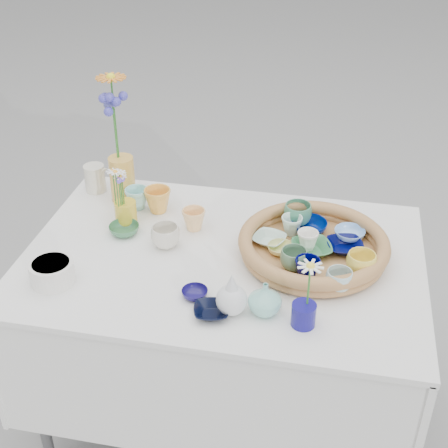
% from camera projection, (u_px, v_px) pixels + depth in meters
% --- Properties ---
extents(ground, '(80.00, 80.00, 0.00)m').
position_uv_depth(ground, '(223.00, 418.00, 2.39)').
color(ground, gray).
extents(display_table, '(1.26, 0.86, 0.77)m').
position_uv_depth(display_table, '(223.00, 418.00, 2.39)').
color(display_table, silver).
rests_on(display_table, ground).
extents(wicker_tray, '(0.47, 0.47, 0.08)m').
position_uv_depth(wicker_tray, '(313.00, 246.00, 1.95)').
color(wicker_tray, '#97653B').
rests_on(wicker_tray, display_table).
extents(tray_ceramic_0, '(0.15, 0.15, 0.04)m').
position_uv_depth(tray_ceramic_0, '(309.00, 227.00, 2.05)').
color(tray_ceramic_0, navy).
rests_on(tray_ceramic_0, wicker_tray).
extents(tray_ceramic_1, '(0.14, 0.14, 0.03)m').
position_uv_depth(tray_ceramic_1, '(345.00, 246.00, 1.97)').
color(tray_ceramic_1, '#02063C').
rests_on(tray_ceramic_1, wicker_tray).
extents(tray_ceramic_2, '(0.12, 0.12, 0.07)m').
position_uv_depth(tray_ceramic_2, '(361.00, 264.00, 1.85)').
color(tray_ceramic_2, '#F9DD51').
rests_on(tray_ceramic_2, wicker_tray).
extents(tray_ceramic_3, '(0.16, 0.16, 0.03)m').
position_uv_depth(tray_ceramic_3, '(311.00, 249.00, 1.95)').
color(tray_ceramic_3, '#387D4D').
rests_on(tray_ceramic_3, wicker_tray).
extents(tray_ceramic_4, '(0.10, 0.10, 0.07)m').
position_uv_depth(tray_ceramic_4, '(294.00, 259.00, 1.87)').
color(tray_ceramic_4, '#578160').
rests_on(tray_ceramic_4, wicker_tray).
extents(tray_ceramic_5, '(0.13, 0.13, 0.03)m').
position_uv_depth(tray_ceramic_5, '(269.00, 240.00, 2.00)').
color(tray_ceramic_5, '#B0D4C4').
rests_on(tray_ceramic_5, wicker_tray).
extents(tray_ceramic_6, '(0.08, 0.08, 0.06)m').
position_uv_depth(tray_ceramic_6, '(292.00, 226.00, 2.03)').
color(tray_ceramic_6, silver).
rests_on(tray_ceramic_6, wicker_tray).
extents(tray_ceramic_7, '(0.08, 0.08, 0.06)m').
position_uv_depth(tray_ceramic_7, '(308.00, 240.00, 1.96)').
color(tray_ceramic_7, white).
rests_on(tray_ceramic_7, wicker_tray).
extents(tray_ceramic_8, '(0.13, 0.13, 0.03)m').
position_uv_depth(tray_ceramic_8, '(349.00, 234.00, 2.02)').
color(tray_ceramic_8, '#8EC3FF').
rests_on(tray_ceramic_8, wicker_tray).
extents(tray_ceramic_9, '(0.09, 0.09, 0.07)m').
position_uv_depth(tray_ceramic_9, '(307.00, 270.00, 1.83)').
color(tray_ceramic_9, '#000040').
rests_on(tray_ceramic_9, wicker_tray).
extents(tray_ceramic_10, '(0.11, 0.11, 0.03)m').
position_uv_depth(tray_ceramic_10, '(281.00, 249.00, 1.95)').
color(tray_ceramic_10, '#E1DB7E').
rests_on(tray_ceramic_10, wicker_tray).
extents(tray_ceramic_11, '(0.09, 0.09, 0.06)m').
position_uv_depth(tray_ceramic_11, '(339.00, 280.00, 1.79)').
color(tray_ceramic_11, '#ACCDCA').
rests_on(tray_ceramic_11, wicker_tray).
extents(tray_ceramic_12, '(0.12, 0.12, 0.07)m').
position_uv_depth(tray_ceramic_12, '(298.00, 214.00, 2.09)').
color(tray_ceramic_12, '#3C805F').
rests_on(tray_ceramic_12, wicker_tray).
extents(loose_ceramic_0, '(0.12, 0.12, 0.09)m').
position_uv_depth(loose_ceramic_0, '(158.00, 200.00, 2.19)').
color(loose_ceramic_0, '#F0AB42').
rests_on(loose_ceramic_0, display_table).
extents(loose_ceramic_1, '(0.10, 0.10, 0.07)m').
position_uv_depth(loose_ceramic_1, '(194.00, 219.00, 2.09)').
color(loose_ceramic_1, '#FFC67D').
rests_on(loose_ceramic_1, display_table).
extents(loose_ceramic_2, '(0.12, 0.12, 0.03)m').
position_uv_depth(loose_ceramic_2, '(124.00, 230.00, 2.08)').
color(loose_ceramic_2, '#356F47').
rests_on(loose_ceramic_2, display_table).
extents(loose_ceramic_3, '(0.12, 0.12, 0.07)m').
position_uv_depth(loose_ceramic_3, '(165.00, 237.00, 2.00)').
color(loose_ceramic_3, beige).
rests_on(loose_ceramic_3, display_table).
extents(loose_ceramic_4, '(0.09, 0.09, 0.02)m').
position_uv_depth(loose_ceramic_4, '(195.00, 293.00, 1.80)').
color(loose_ceramic_4, '#160F52').
rests_on(loose_ceramic_4, display_table).
extents(loose_ceramic_5, '(0.10, 0.10, 0.08)m').
position_uv_depth(loose_ceramic_5, '(137.00, 198.00, 2.21)').
color(loose_ceramic_5, '#9AE1DA').
rests_on(loose_ceramic_5, display_table).
extents(loose_ceramic_6, '(0.12, 0.12, 0.02)m').
position_uv_depth(loose_ceramic_6, '(212.00, 311.00, 1.73)').
color(loose_ceramic_6, black).
rests_on(loose_ceramic_6, display_table).
extents(fluted_bowl, '(0.16, 0.16, 0.07)m').
position_uv_depth(fluted_bowl, '(52.00, 272.00, 1.85)').
color(fluted_bowl, silver).
rests_on(fluted_bowl, display_table).
extents(bud_vase_paleblue, '(0.11, 0.11, 0.14)m').
position_uv_depth(bud_vase_paleblue, '(232.00, 293.00, 1.71)').
color(bud_vase_paleblue, silver).
rests_on(bud_vase_paleblue, display_table).
extents(bud_vase_seafoam, '(0.13, 0.13, 0.10)m').
position_uv_depth(bud_vase_seafoam, '(265.00, 298.00, 1.72)').
color(bud_vase_seafoam, '#81C9BA').
rests_on(bud_vase_seafoam, display_table).
extents(bud_vase_cobalt, '(0.07, 0.07, 0.07)m').
position_uv_depth(bud_vase_cobalt, '(303.00, 315.00, 1.68)').
color(bud_vase_cobalt, navy).
rests_on(bud_vase_cobalt, display_table).
extents(single_daisy, '(0.09, 0.09, 0.14)m').
position_uv_depth(single_daisy, '(309.00, 285.00, 1.64)').
color(single_daisy, white).
rests_on(single_daisy, bud_vase_cobalt).
extents(tall_vase_yellow, '(0.11, 0.11, 0.17)m').
position_uv_depth(tall_vase_yellow, '(122.00, 179.00, 2.24)').
color(tall_vase_yellow, gold).
rests_on(tall_vase_yellow, display_table).
extents(gerbera, '(0.12, 0.12, 0.31)m').
position_uv_depth(gerbera, '(115.00, 118.00, 2.12)').
color(gerbera, orange).
rests_on(gerbera, tall_vase_yellow).
extents(hydrangea, '(0.10, 0.10, 0.28)m').
position_uv_depth(hydrangea, '(115.00, 131.00, 2.14)').
color(hydrangea, '#5457AB').
rests_on(hydrangea, tall_vase_yellow).
extents(white_pitcher, '(0.13, 0.10, 0.10)m').
position_uv_depth(white_pitcher, '(95.00, 178.00, 2.31)').
color(white_pitcher, beige).
rests_on(white_pitcher, display_table).
extents(daisy_cup, '(0.09, 0.09, 0.08)m').
position_uv_depth(daisy_cup, '(126.00, 212.00, 2.12)').
color(daisy_cup, gold).
rests_on(daisy_cup, display_table).
extents(daisy_posy, '(0.10, 0.10, 0.13)m').
position_uv_depth(daisy_posy, '(118.00, 186.00, 2.06)').
color(daisy_posy, white).
rests_on(daisy_posy, daisy_cup).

